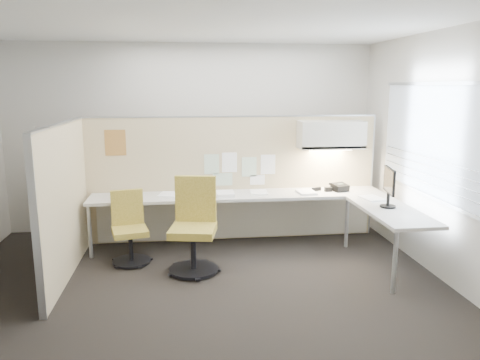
{
  "coord_description": "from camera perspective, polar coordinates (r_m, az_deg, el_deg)",
  "views": [
    {
      "loc": [
        -0.15,
        -4.88,
        2.17
      ],
      "look_at": [
        0.55,
        0.8,
        1.02
      ],
      "focal_mm": 35.0,
      "sensor_mm": 36.0,
      "label": 1
    }
  ],
  "objects": [
    {
      "name": "floor",
      "position": [
        5.35,
        -4.98,
        -12.68
      ],
      "size": [
        5.5,
        4.5,
        0.01
      ],
      "primitive_type": "cube",
      "color": "black",
      "rests_on": "ground"
    },
    {
      "name": "ceiling",
      "position": [
        4.93,
        -5.57,
        18.72
      ],
      "size": [
        5.5,
        4.5,
        0.01
      ],
      "primitive_type": "cube",
      "color": "white",
      "rests_on": "wall_back"
    },
    {
      "name": "wall_back",
      "position": [
        7.18,
        -5.85,
        5.15
      ],
      "size": [
        5.5,
        0.02,
        2.8
      ],
      "primitive_type": "cube",
      "color": "beige",
      "rests_on": "ground"
    },
    {
      "name": "wall_front",
      "position": [
        2.75,
        -3.69,
        -4.95
      ],
      "size": [
        5.5,
        0.02,
        2.8
      ],
      "primitive_type": "cube",
      "color": "beige",
      "rests_on": "ground"
    },
    {
      "name": "wall_right",
      "position": [
        5.73,
        23.44,
        2.7
      ],
      "size": [
        0.02,
        4.5,
        2.8
      ],
      "primitive_type": "cube",
      "color": "beige",
      "rests_on": "ground"
    },
    {
      "name": "window_pane",
      "position": [
        5.7,
        23.34,
        4.19
      ],
      "size": [
        0.01,
        2.8,
        1.3
      ],
      "primitive_type": "cube",
      "color": "#97A2AF",
      "rests_on": "wall_right"
    },
    {
      "name": "partition_back",
      "position": [
        6.65,
        -0.89,
        0.13
      ],
      "size": [
        4.1,
        0.06,
        1.75
      ],
      "primitive_type": "cube",
      "color": "beige",
      "rests_on": "floor"
    },
    {
      "name": "partition_left",
      "position": [
        5.7,
        -20.59,
        -2.51
      ],
      "size": [
        0.06,
        2.2,
        1.75
      ],
      "primitive_type": "cube",
      "color": "beige",
      "rests_on": "floor"
    },
    {
      "name": "desk",
      "position": [
        6.3,
        3.03,
        -3.06
      ],
      "size": [
        4.0,
        2.07,
        0.73
      ],
      "color": "beige",
      "rests_on": "floor"
    },
    {
      "name": "overhead_bin",
      "position": [
        6.63,
        11.03,
        5.44
      ],
      "size": [
        0.9,
        0.36,
        0.38
      ],
      "primitive_type": "cube",
      "color": "beige",
      "rests_on": "partition_back"
    },
    {
      "name": "task_light_strip",
      "position": [
        6.66,
        10.96,
        3.65
      ],
      "size": [
        0.6,
        0.06,
        0.02
      ],
      "primitive_type": "cube",
      "color": "#FFEABF",
      "rests_on": "overhead_bin"
    },
    {
      "name": "pinned_papers",
      "position": [
        6.59,
        -0.17,
        1.44
      ],
      "size": [
        1.01,
        0.0,
        0.47
      ],
      "color": "#8CBF8C",
      "rests_on": "partition_back"
    },
    {
      "name": "poster",
      "position": [
        6.55,
        -14.96,
        4.41
      ],
      "size": [
        0.28,
        0.0,
        0.35
      ],
      "primitive_type": "cube",
      "color": "orange",
      "rests_on": "partition_back"
    },
    {
      "name": "chair_left",
      "position": [
        6.01,
        -13.33,
        -5.94
      ],
      "size": [
        0.5,
        0.51,
        0.89
      ],
      "rotation": [
        0.0,
        0.0,
        0.22
      ],
      "color": "black",
      "rests_on": "floor"
    },
    {
      "name": "chair_right",
      "position": [
        5.59,
        -5.63,
        -5.91
      ],
      "size": [
        0.6,
        0.62,
        1.1
      ],
      "rotation": [
        0.0,
        0.0,
        -0.19
      ],
      "color": "black",
      "rests_on": "floor"
    },
    {
      "name": "monitor",
      "position": [
        5.88,
        17.72,
        -0.57
      ],
      "size": [
        0.19,
        0.45,
        0.48
      ],
      "rotation": [
        0.0,
        0.0,
        1.38
      ],
      "color": "black",
      "rests_on": "desk"
    },
    {
      "name": "phone",
      "position": [
        6.68,
        12.03,
        -0.88
      ],
      "size": [
        0.26,
        0.25,
        0.12
      ],
      "rotation": [
        0.0,
        0.0,
        0.32
      ],
      "color": "black",
      "rests_on": "desk"
    },
    {
      "name": "stapler",
      "position": [
        6.63,
        9.3,
        -1.11
      ],
      "size": [
        0.14,
        0.09,
        0.05
      ],
      "primitive_type": "cube",
      "rotation": [
        0.0,
        0.0,
        0.42
      ],
      "color": "black",
      "rests_on": "desk"
    },
    {
      "name": "tape_dispenser",
      "position": [
        6.62,
        10.71,
        -1.13
      ],
      "size": [
        0.1,
        0.06,
        0.06
      ],
      "primitive_type": "cube",
      "rotation": [
        0.0,
        0.0,
        0.03
      ],
      "color": "black",
      "rests_on": "desk"
    },
    {
      "name": "coat_hook",
      "position": [
        5.03,
        -23.56,
        1.85
      ],
      "size": [
        0.18,
        0.44,
        1.32
      ],
      "color": "silver",
      "rests_on": "partition_left"
    },
    {
      "name": "paper_stack_0",
      "position": [
        6.35,
        -14.36,
        -1.98
      ],
      "size": [
        0.26,
        0.32,
        0.02
      ],
      "primitive_type": "cube",
      "rotation": [
        0.0,
        0.0,
        0.11
      ],
      "color": "white",
      "rests_on": "desk"
    },
    {
      "name": "paper_stack_1",
      "position": [
        6.38,
        -8.72,
        -1.74
      ],
      "size": [
        0.29,
        0.35,
        0.02
      ],
      "primitive_type": "cube",
      "rotation": [
        0.0,
        0.0,
        -0.24
      ],
      "color": "white",
      "rests_on": "desk"
    },
    {
      "name": "paper_stack_2",
      "position": [
        6.27,
        -1.81,
        -1.69
      ],
      "size": [
        0.23,
        0.3,
        0.05
      ],
      "primitive_type": "cube",
      "rotation": [
        0.0,
        0.0,
        -0.01
      ],
      "color": "white",
      "rests_on": "desk"
    },
    {
      "name": "paper_stack_3",
      "position": [
        6.44,
        2.3,
        -1.5
      ],
      "size": [
        0.25,
        0.32,
        0.02
      ],
      "primitive_type": "cube",
      "rotation": [
        0.0,
        0.0,
        -0.07
      ],
      "color": "white",
      "rests_on": "desk"
    },
    {
      "name": "paper_stack_4",
      "position": [
        6.47,
        8.09,
        -1.48
      ],
      "size": [
        0.25,
        0.32,
        0.03
      ],
      "primitive_type": "cube",
      "rotation": [
        0.0,
        0.0,
        0.07
      ],
      "color": "white",
      "rests_on": "desk"
    },
    {
      "name": "paper_stack_5",
      "position": [
        6.3,
        15.78,
        -2.17
      ],
      "size": [
        0.28,
        0.34,
        0.02
      ],
      "primitive_type": "cube",
      "rotation": [
        0.0,
        0.0,
        0.19
      ],
      "color": "white",
      "rests_on": "desk"
    }
  ]
}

